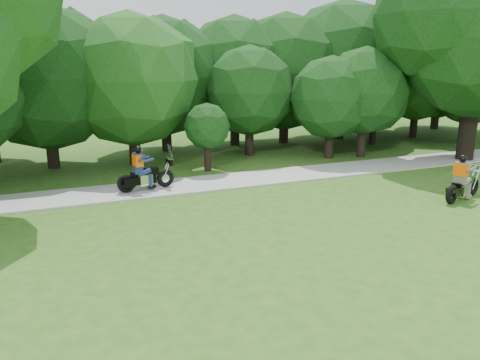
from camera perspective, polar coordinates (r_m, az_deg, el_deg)
ground at (r=11.51m, az=18.20°, el=-8.83°), size 100.00×100.00×0.00m
walkway at (r=17.94m, az=1.38°, el=0.17°), size 60.00×2.20×0.06m
tree_line at (r=24.35m, az=-0.65°, el=12.49°), size 39.93×11.87×7.84m
big_tree_east at (r=23.71m, az=26.48°, el=16.76°), size 9.07×6.89×10.46m
chopper_motorcycle at (r=16.72m, az=25.44°, el=-0.37°), size 2.10×0.99×1.53m
touring_motorcycle at (r=16.41m, az=-11.83°, el=0.70°), size 2.06×0.80×1.57m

